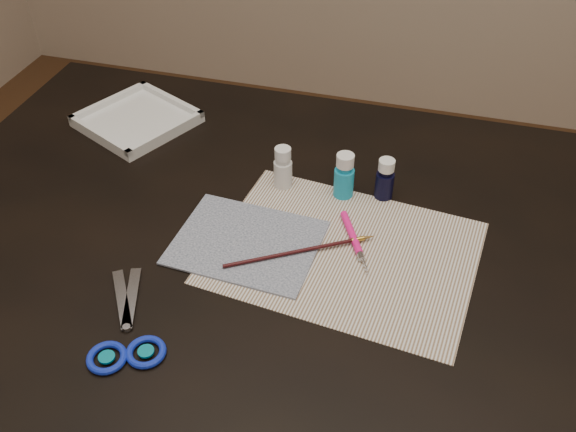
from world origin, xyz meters
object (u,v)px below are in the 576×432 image
(paper, at_px, (344,252))
(paint_bottle_cyan, at_px, (344,176))
(paint_bottle_navy, at_px, (385,179))
(paint_bottle_white, at_px, (283,167))
(palette_tray, at_px, (137,119))
(canvas, at_px, (247,242))
(scissors, at_px, (121,318))

(paper, xyz_separation_m, paint_bottle_cyan, (-0.03, 0.14, 0.04))
(paint_bottle_cyan, xyz_separation_m, paint_bottle_navy, (0.07, 0.01, -0.00))
(paint_bottle_white, bearing_deg, paint_bottle_cyan, 1.12)
(paper, distance_m, paint_bottle_white, 0.20)
(paint_bottle_white, xyz_separation_m, palette_tray, (-0.34, 0.12, -0.03))
(paint_bottle_cyan, height_order, paint_bottle_navy, paint_bottle_cyan)
(canvas, distance_m, scissors, 0.23)
(paint_bottle_cyan, bearing_deg, scissors, -123.62)
(paper, relative_size, paint_bottle_cyan, 4.76)
(paint_bottle_cyan, distance_m, scissors, 0.43)
(canvas, bearing_deg, paint_bottle_navy, 43.26)
(canvas, height_order, palette_tray, palette_tray)
(scissors, relative_size, palette_tray, 1.10)
(scissors, distance_m, palette_tray, 0.51)
(canvas, bearing_deg, paint_bottle_cyan, 53.43)
(paint_bottle_cyan, xyz_separation_m, palette_tray, (-0.44, 0.11, -0.03))
(canvas, distance_m, paint_bottle_white, 0.17)
(paper, xyz_separation_m, paint_bottle_navy, (0.04, 0.15, 0.04))
(canvas, relative_size, scissors, 1.07)
(paint_bottle_navy, height_order, palette_tray, paint_bottle_navy)
(paint_bottle_white, height_order, paint_bottle_cyan, paint_bottle_cyan)
(paper, relative_size, canvas, 1.78)
(paint_bottle_white, bearing_deg, paint_bottle_navy, 5.33)
(paper, distance_m, canvas, 0.15)
(paint_bottle_cyan, bearing_deg, palette_tray, 165.65)
(paint_bottle_cyan, relative_size, scissors, 0.40)
(paint_bottle_white, bearing_deg, canvas, -94.87)
(paint_bottle_navy, bearing_deg, paint_bottle_white, -174.67)
(paper, xyz_separation_m, scissors, (-0.27, -0.22, 0.00))
(paper, relative_size, scissors, 1.91)
(paper, bearing_deg, paint_bottle_white, 135.08)
(paint_bottle_cyan, distance_m, palette_tray, 0.46)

